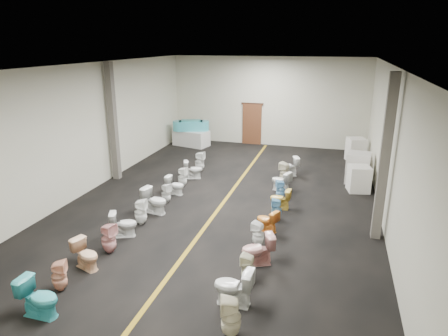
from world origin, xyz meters
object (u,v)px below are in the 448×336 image
at_px(toilet_left_6, 155,201).
at_px(toilet_right_7, 280,199).
at_px(toilet_left_1, 59,276).
at_px(toilet_left_5, 141,212).
at_px(toilet_right_5, 267,221).
at_px(toilet_right_6, 277,209).
at_px(toilet_right_3, 258,250).
at_px(appliance_crate_b, 358,168).
at_px(toilet_left_0, 39,298).
at_px(toilet_left_2, 86,254).
at_px(appliance_crate_a, 359,179).
at_px(toilet_left_11, 200,162).
at_px(appliance_crate_d, 356,150).
at_px(toilet_right_0, 231,317).
at_px(toilet_right_2, 248,268).
at_px(toilet_left_3, 109,238).
at_px(bathtub, 191,125).
at_px(toilet_left_4, 124,224).
at_px(toilet_left_8, 175,185).
at_px(toilet_left_10, 193,169).
at_px(toilet_right_1, 233,287).
at_px(display_table, 191,138).
at_px(toilet_right_10, 285,173).
at_px(toilet_right_4, 258,234).
at_px(toilet_left_7, 166,193).
at_px(toilet_right_8, 281,190).
at_px(appliance_crate_c, 357,162).
at_px(toilet_left_9, 182,177).

bearing_deg(toilet_left_6, toilet_right_7, -59.26).
xyz_separation_m(toilet_left_1, toilet_left_5, (0.16, 3.48, 0.04)).
relative_size(toilet_right_5, toilet_right_6, 0.97).
bearing_deg(toilet_right_3, appliance_crate_b, 135.29).
distance_m(appliance_crate_b, toilet_right_5, 5.72).
xyz_separation_m(toilet_left_0, toilet_left_2, (-0.15, 1.77, -0.05)).
height_order(appliance_crate_a, toilet_left_11, appliance_crate_a).
distance_m(appliance_crate_d, toilet_right_5, 8.51).
relative_size(toilet_right_0, toilet_right_2, 1.18).
relative_size(toilet_left_3, toilet_left_11, 0.95).
bearing_deg(toilet_right_0, bathtub, -171.56).
distance_m(toilet_right_0, toilet_right_3, 2.58).
distance_m(toilet_left_1, toilet_right_5, 5.58).
relative_size(appliance_crate_d, toilet_left_4, 1.43).
height_order(appliance_crate_a, toilet_left_2, appliance_crate_a).
height_order(appliance_crate_b, toilet_right_7, appliance_crate_b).
bearing_deg(toilet_left_8, appliance_crate_b, -59.76).
relative_size(toilet_left_10, toilet_right_1, 0.87).
xyz_separation_m(toilet_left_10, toilet_right_7, (3.76, -2.08, -0.02)).
height_order(display_table, toilet_left_2, display_table).
distance_m(bathtub, toilet_left_10, 5.29).
bearing_deg(toilet_right_2, toilet_right_10, -176.07).
bearing_deg(toilet_left_3, toilet_right_4, -54.91).
relative_size(toilet_left_7, toilet_right_2, 0.97).
xyz_separation_m(toilet_right_4, toilet_right_5, (0.08, 0.90, -0.01)).
distance_m(toilet_left_7, toilet_right_6, 3.79).
distance_m(toilet_right_7, toilet_right_8, 0.86).
bearing_deg(toilet_right_8, toilet_left_6, -77.89).
bearing_deg(display_table, toilet_left_4, -80.14).
height_order(appliance_crate_c, toilet_right_6, appliance_crate_c).
bearing_deg(toilet_right_7, toilet_left_9, -103.01).
bearing_deg(toilet_right_1, appliance_crate_b, 164.73).
bearing_deg(toilet_right_2, toilet_left_2, -79.67).
relative_size(display_table, toilet_left_8, 2.68).
height_order(appliance_crate_a, toilet_left_5, appliance_crate_a).
height_order(toilet_left_3, toilet_left_4, toilet_left_3).
xyz_separation_m(bathtub, toilet_left_4, (1.75, -10.09, -0.70)).
bearing_deg(toilet_left_6, toilet_right_5, -84.80).
xyz_separation_m(appliance_crate_d, toilet_right_6, (-2.47, -7.25, -0.18)).
xyz_separation_m(display_table, toilet_left_11, (1.87, -4.03, 0.03)).
bearing_deg(toilet_left_10, toilet_left_0, 158.88).
bearing_deg(bathtub, toilet_right_6, -72.69).
height_order(bathtub, toilet_right_0, bathtub).
bearing_deg(bathtub, toilet_left_11, -83.62).
xyz_separation_m(appliance_crate_a, toilet_right_6, (-2.47, -3.27, -0.12)).
bearing_deg(bathtub, toilet_right_5, -76.09).
bearing_deg(toilet_left_2, toilet_right_4, -40.04).
height_order(appliance_crate_b, toilet_right_3, appliance_crate_b).
bearing_deg(toilet_left_10, toilet_right_8, -129.55).
height_order(display_table, appliance_crate_d, appliance_crate_d).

